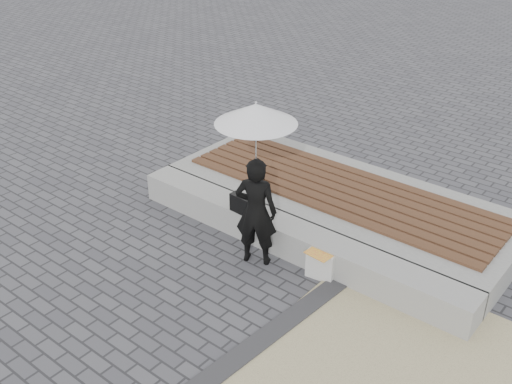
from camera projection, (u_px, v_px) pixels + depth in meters
ground at (207, 312)px, 6.92m from camera, size 80.00×80.00×0.00m
edging_band at (228, 366)px, 6.16m from camera, size 0.61×5.20×0.04m
seating_ledge at (291, 238)px, 7.92m from camera, size 5.00×0.45×0.40m
timber_platform at (340, 202)px, 8.73m from camera, size 5.00×2.00×0.40m
timber_decking at (341, 189)px, 8.63m from camera, size 4.60×1.40×0.04m
woman at (256, 212)px, 7.47m from camera, size 0.62×0.53×1.45m
parasol at (256, 114)px, 6.86m from camera, size 0.96×0.96×1.23m
handbag at (242, 204)px, 8.03m from camera, size 0.36×0.14×0.25m
canvas_tote at (321, 265)px, 7.41m from camera, size 0.37×0.20×0.37m
magazine at (319, 254)px, 7.29m from camera, size 0.33×0.26×0.01m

